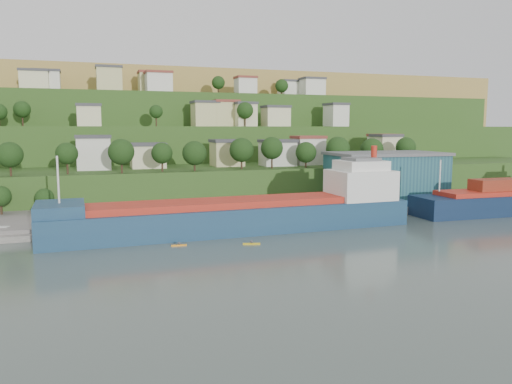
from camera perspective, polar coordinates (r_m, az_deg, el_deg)
name	(u,v)px	position (r m, az deg, el deg)	size (l,w,h in m)	color
ground	(244,242)	(95.45, -1.37, -5.69)	(500.00, 500.00, 0.00)	#42504A
quay	(285,212)	(127.99, 3.37, -2.35)	(220.00, 26.00, 4.00)	slate
hillside	(144,170)	(259.75, -12.72, 2.43)	(360.00, 211.24, 96.00)	#284719
cargo_ship_near	(247,216)	(104.81, -1.07, -2.75)	(76.91, 13.29, 19.73)	navy
warehouse	(385,175)	(144.26, 14.57, 1.90)	(31.83, 20.38, 12.80)	#1C4556
kayak_orange	(179,245)	(93.16, -8.80, -5.97)	(2.89, 0.69, 0.72)	orange
kayak_yellow	(252,243)	(93.16, -0.51, -5.86)	(3.26, 1.46, 0.81)	gold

